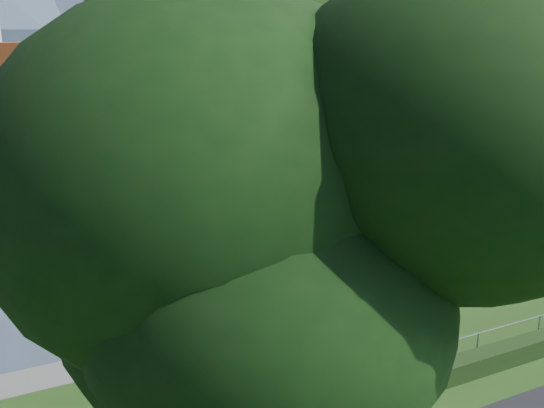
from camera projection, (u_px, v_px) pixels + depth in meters
water at (1, 61)px, 244.56m from camera, size 800.00×540.00×0.20m
hedge at (439, 375)px, 19.82m from camera, size 80.00×0.70×0.70m
fence at (433, 346)px, 19.94m from camera, size 80.00×0.04×0.04m
docks at (184, 199)px, 42.75m from camera, size 90.00×41.60×0.25m
tree at (248, 178)px, 8.52m from camera, size 7.32×9.02×12.71m
crane at (178, 116)px, 43.61m from camera, size 5.57×13.22×22.35m
cargo_ship_mid at (78, 54)px, 211.90m from camera, size 108.52×46.46×21.50m
cargo_ship_east at (498, 50)px, 248.91m from camera, size 78.95×21.73×21.50m
sailboat_fleet at (134, 116)px, 42.88m from camera, size 75.53×50.32×12.91m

